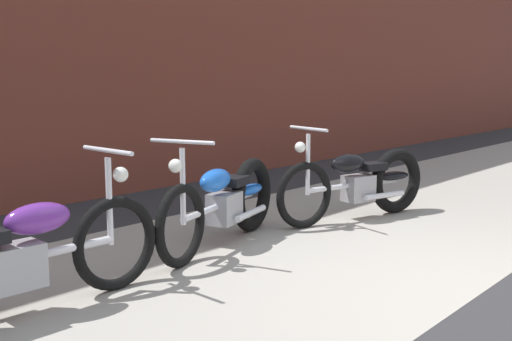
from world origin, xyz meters
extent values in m
plane|color=#2D2D30|center=(0.00, 0.00, 0.00)|extent=(80.00, 80.00, 0.00)
cube|color=#9E998E|center=(0.00, 1.75, 0.00)|extent=(36.00, 3.50, 0.01)
torus|color=black|center=(-1.49, 2.00, 0.34)|extent=(0.68, 0.10, 0.68)
cylinder|color=silver|center=(-2.14, 2.02, 0.38)|extent=(1.24, 0.10, 0.06)
cube|color=#99999E|center=(-2.22, 2.03, 0.34)|extent=(0.33, 0.23, 0.28)
ellipsoid|color=#6B2D93|center=(-2.06, 2.02, 0.62)|extent=(0.45, 0.20, 0.20)
cylinder|color=silver|center=(-1.53, 2.00, 0.65)|extent=(0.05, 0.05, 0.62)
cylinder|color=silver|center=(-1.53, 2.00, 1.01)|extent=(0.05, 0.58, 0.03)
sphere|color=white|center=(-1.43, 2.00, 0.83)|extent=(0.11, 0.11, 0.11)
torus|color=black|center=(-0.83, 2.05, 0.34)|extent=(0.68, 0.26, 0.68)
torus|color=black|center=(0.42, 2.41, 0.36)|extent=(0.74, 0.33, 0.73)
cylinder|color=silver|center=(-0.20, 2.23, 0.38)|extent=(1.20, 0.39, 0.06)
cube|color=#99999E|center=(-0.12, 2.25, 0.34)|extent=(0.37, 0.30, 0.28)
ellipsoid|color=blue|center=(-0.28, 2.21, 0.62)|extent=(0.48, 0.30, 0.20)
ellipsoid|color=blue|center=(0.38, 2.40, 0.42)|extent=(0.47, 0.29, 0.10)
cube|color=black|center=(0.07, 2.31, 0.56)|extent=(0.32, 0.27, 0.08)
cylinder|color=silver|center=(-0.79, 2.07, 0.65)|extent=(0.05, 0.05, 0.62)
cylinder|color=silver|center=(-0.79, 2.07, 1.01)|extent=(0.19, 0.57, 0.03)
sphere|color=white|center=(-0.88, 2.04, 0.83)|extent=(0.11, 0.11, 0.11)
cylinder|color=silver|center=(0.15, 2.18, 0.26)|extent=(0.55, 0.21, 0.06)
torus|color=black|center=(0.85, 2.08, 0.34)|extent=(0.68, 0.26, 0.68)
torus|color=black|center=(2.10, 1.74, 0.36)|extent=(0.74, 0.32, 0.73)
cylinder|color=silver|center=(1.48, 1.91, 0.38)|extent=(1.21, 0.38, 0.06)
cube|color=#99999E|center=(1.55, 1.89, 0.34)|extent=(0.37, 0.30, 0.28)
ellipsoid|color=black|center=(1.40, 1.93, 0.62)|extent=(0.47, 0.30, 0.20)
ellipsoid|color=black|center=(2.06, 1.75, 0.42)|extent=(0.47, 0.29, 0.10)
cube|color=black|center=(1.75, 1.83, 0.56)|extent=(0.32, 0.27, 0.08)
cylinder|color=silver|center=(0.89, 2.07, 0.65)|extent=(0.05, 0.05, 0.62)
cylinder|color=silver|center=(0.89, 2.07, 1.01)|extent=(0.18, 0.57, 0.03)
sphere|color=white|center=(0.79, 2.10, 0.83)|extent=(0.11, 0.11, 0.11)
cylinder|color=silver|center=(1.75, 1.68, 0.26)|extent=(0.55, 0.20, 0.06)
camera|label=1|loc=(-3.95, -1.49, 1.50)|focal=42.32mm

